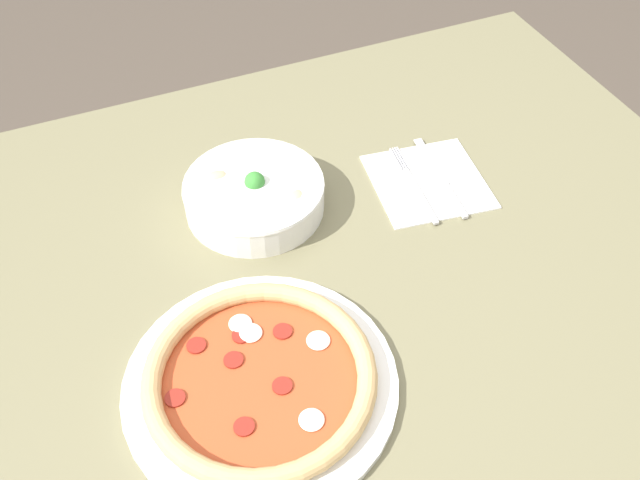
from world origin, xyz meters
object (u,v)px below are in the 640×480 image
Objects in this scene: pizza at (260,379)px; fork at (414,185)px; bowl at (254,193)px; knife at (442,180)px.

fork is at bearing 35.44° from pizza.
bowl is 1.09× the size of knife.
knife is (0.05, -0.01, -0.00)m from fork.
knife is at bearing 31.39° from pizza.
pizza is 0.33m from bowl.
pizza is at bearing 131.86° from fork.
knife is (0.41, 0.25, -0.01)m from pizza.
pizza is 1.74× the size of knife.
fork is at bearing -12.65° from bowl.
bowl is at bearing 83.77° from fork.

